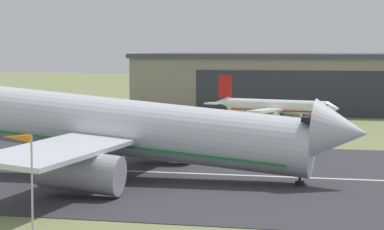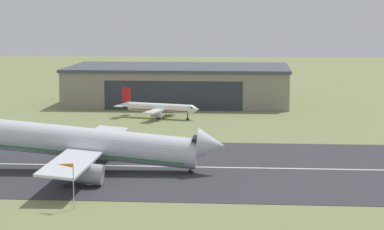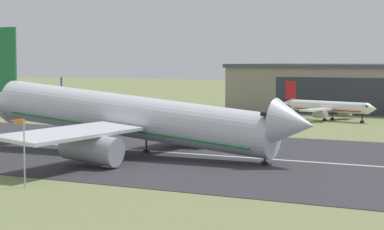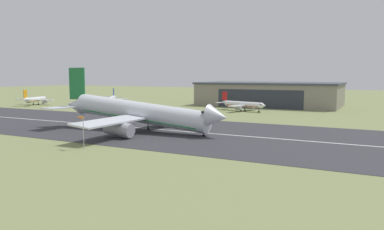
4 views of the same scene
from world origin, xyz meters
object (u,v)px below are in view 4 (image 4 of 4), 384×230
at_px(airplane_parked_west, 243,104).
at_px(windsock_pole, 80,119).
at_px(airplane_landing, 139,113).
at_px(airplane_parked_centre, 36,99).
at_px(airplane_parked_east, 112,99).

height_order(airplane_parked_west, windsock_pole, airplane_parked_west).
xyz_separation_m(airplane_landing, airplane_parked_west, (5.66, 65.79, -2.16)).
bearing_deg(airplane_parked_west, airplane_landing, -94.92).
xyz_separation_m(airplane_landing, windsock_pole, (3.32, -25.13, 1.10)).
bearing_deg(airplane_parked_centre, airplane_parked_west, 9.49).
relative_size(airplane_parked_east, windsock_pole, 3.31).
bearing_deg(windsock_pole, airplane_landing, 97.52).
distance_m(airplane_landing, airplane_parked_east, 99.41).
distance_m(airplane_parked_centre, airplane_parked_east, 37.30).
relative_size(airplane_parked_west, windsock_pole, 3.41).
distance_m(airplane_parked_west, airplane_parked_centre, 104.65).
bearing_deg(airplane_parked_east, airplane_parked_centre, -141.08).
bearing_deg(airplane_parked_centre, windsock_pole, -36.14).
bearing_deg(airplane_parked_west, windsock_pole, -91.47).
height_order(airplane_landing, windsock_pole, airplane_landing).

